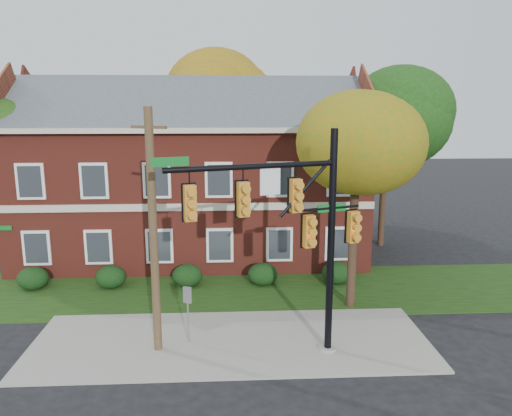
{
  "coord_description": "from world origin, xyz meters",
  "views": [
    {
      "loc": [
        0.01,
        -15.38,
        8.32
      ],
      "look_at": [
        0.99,
        3.0,
        4.46
      ],
      "focal_mm": 35.0,
      "sensor_mm": 36.0,
      "label": 1
    }
  ],
  "objects_px": {
    "traffic_signal": "(294,221)",
    "hedge_left": "(111,277)",
    "hedge_center": "(187,276)",
    "hedge_right": "(263,274)",
    "apartment_building": "(193,166)",
    "hedge_far_left": "(33,278)",
    "tree_right_rear": "(394,107)",
    "tree_near_right": "(363,147)",
    "sign_post": "(188,305)",
    "utility_pole": "(153,233)",
    "hedge_far_right": "(337,273)",
    "tree_far_rear": "(219,96)"
  },
  "relations": [
    {
      "from": "apartment_building",
      "to": "tree_right_rear",
      "type": "relative_size",
      "value": 1.77
    },
    {
      "from": "hedge_far_left",
      "to": "tree_right_rear",
      "type": "xyz_separation_m",
      "value": [
        18.31,
        6.11,
        7.6
      ]
    },
    {
      "from": "hedge_far_left",
      "to": "tree_right_rear",
      "type": "height_order",
      "value": "tree_right_rear"
    },
    {
      "from": "hedge_center",
      "to": "traffic_signal",
      "type": "distance_m",
      "value": 9.04
    },
    {
      "from": "hedge_far_left",
      "to": "utility_pole",
      "type": "relative_size",
      "value": 0.17
    },
    {
      "from": "tree_near_right",
      "to": "hedge_left",
      "type": "bearing_deg",
      "value": 165.19
    },
    {
      "from": "hedge_right",
      "to": "hedge_left",
      "type": "bearing_deg",
      "value": 180.0
    },
    {
      "from": "traffic_signal",
      "to": "hedge_far_left",
      "type": "bearing_deg",
      "value": 130.04
    },
    {
      "from": "hedge_far_right",
      "to": "traffic_signal",
      "type": "relative_size",
      "value": 0.18
    },
    {
      "from": "tree_near_right",
      "to": "tree_right_rear",
      "type": "xyz_separation_m",
      "value": [
        4.09,
        8.95,
        1.45
      ]
    },
    {
      "from": "hedge_right",
      "to": "sign_post",
      "type": "height_order",
      "value": "sign_post"
    },
    {
      "from": "hedge_center",
      "to": "utility_pole",
      "type": "height_order",
      "value": "utility_pole"
    },
    {
      "from": "apartment_building",
      "to": "hedge_far_right",
      "type": "xyz_separation_m",
      "value": [
        7.0,
        -5.25,
        -4.46
      ]
    },
    {
      "from": "hedge_far_left",
      "to": "tree_far_rear",
      "type": "bearing_deg",
      "value": 57.5
    },
    {
      "from": "utility_pole",
      "to": "traffic_signal",
      "type": "bearing_deg",
      "value": 14.93
    },
    {
      "from": "tree_near_right",
      "to": "tree_right_rear",
      "type": "height_order",
      "value": "tree_right_rear"
    },
    {
      "from": "tree_right_rear",
      "to": "sign_post",
      "type": "xyz_separation_m",
      "value": [
        -10.81,
        -11.81,
        -6.68
      ]
    },
    {
      "from": "hedge_center",
      "to": "tree_far_rear",
      "type": "relative_size",
      "value": 0.12
    },
    {
      "from": "hedge_far_left",
      "to": "hedge_left",
      "type": "xyz_separation_m",
      "value": [
        3.5,
        0.0,
        0.0
      ]
    },
    {
      "from": "hedge_center",
      "to": "hedge_right",
      "type": "bearing_deg",
      "value": 0.0
    },
    {
      "from": "tree_near_right",
      "to": "utility_pole",
      "type": "distance_m",
      "value": 8.77
    },
    {
      "from": "hedge_right",
      "to": "sign_post",
      "type": "relative_size",
      "value": 0.66
    },
    {
      "from": "hedge_center",
      "to": "hedge_right",
      "type": "height_order",
      "value": "same"
    },
    {
      "from": "sign_post",
      "to": "utility_pole",
      "type": "bearing_deg",
      "value": -138.29
    },
    {
      "from": "hedge_far_left",
      "to": "tree_far_rear",
      "type": "xyz_separation_m",
      "value": [
        8.34,
        13.09,
        8.32
      ]
    },
    {
      "from": "tree_far_rear",
      "to": "traffic_signal",
      "type": "bearing_deg",
      "value": -82.45
    },
    {
      "from": "hedge_far_left",
      "to": "hedge_far_right",
      "type": "height_order",
      "value": "same"
    },
    {
      "from": "hedge_far_right",
      "to": "tree_near_right",
      "type": "distance_m",
      "value": 6.77
    },
    {
      "from": "traffic_signal",
      "to": "hedge_left",
      "type": "bearing_deg",
      "value": 119.5
    },
    {
      "from": "hedge_far_right",
      "to": "tree_right_rear",
      "type": "relative_size",
      "value": 0.13
    },
    {
      "from": "hedge_right",
      "to": "hedge_far_right",
      "type": "height_order",
      "value": "same"
    },
    {
      "from": "traffic_signal",
      "to": "hedge_right",
      "type": "bearing_deg",
      "value": 76.41
    },
    {
      "from": "tree_right_rear",
      "to": "tree_near_right",
      "type": "bearing_deg",
      "value": -114.58
    },
    {
      "from": "hedge_right",
      "to": "traffic_signal",
      "type": "bearing_deg",
      "value": -85.89
    },
    {
      "from": "hedge_left",
      "to": "traffic_signal",
      "type": "relative_size",
      "value": 0.18
    },
    {
      "from": "apartment_building",
      "to": "hedge_center",
      "type": "relative_size",
      "value": 13.43
    },
    {
      "from": "apartment_building",
      "to": "hedge_center",
      "type": "distance_m",
      "value": 6.89
    },
    {
      "from": "apartment_building",
      "to": "utility_pole",
      "type": "distance_m",
      "value": 11.46
    },
    {
      "from": "tree_near_right",
      "to": "utility_pole",
      "type": "relative_size",
      "value": 1.04
    },
    {
      "from": "sign_post",
      "to": "hedge_left",
      "type": "bearing_deg",
      "value": 141.8
    },
    {
      "from": "traffic_signal",
      "to": "sign_post",
      "type": "xyz_separation_m",
      "value": [
        -3.5,
        1.24,
        -3.26
      ]
    },
    {
      "from": "apartment_building",
      "to": "hedge_right",
      "type": "xyz_separation_m",
      "value": [
        3.5,
        -5.25,
        -4.46
      ]
    },
    {
      "from": "tree_far_rear",
      "to": "sign_post",
      "type": "xyz_separation_m",
      "value": [
        -0.84,
        -18.79,
        -7.4
      ]
    },
    {
      "from": "hedge_right",
      "to": "traffic_signal",
      "type": "height_order",
      "value": "traffic_signal"
    },
    {
      "from": "tree_far_rear",
      "to": "hedge_far_right",
      "type": "bearing_deg",
      "value": -66.63
    },
    {
      "from": "hedge_right",
      "to": "tree_near_right",
      "type": "bearing_deg",
      "value": -37.28
    },
    {
      "from": "apartment_building",
      "to": "tree_near_right",
      "type": "height_order",
      "value": "apartment_building"
    },
    {
      "from": "utility_pole",
      "to": "sign_post",
      "type": "xyz_separation_m",
      "value": [
        1.0,
        0.47,
        -2.74
      ]
    },
    {
      "from": "apartment_building",
      "to": "tree_right_rear",
      "type": "distance_m",
      "value": 11.77
    },
    {
      "from": "hedge_center",
      "to": "tree_far_rear",
      "type": "height_order",
      "value": "tree_far_rear"
    }
  ]
}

